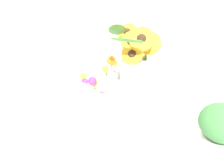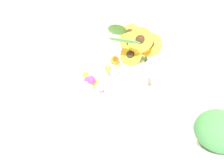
# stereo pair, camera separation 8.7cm
# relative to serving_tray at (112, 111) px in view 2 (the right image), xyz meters

# --- Properties ---
(ground_plane) EXTENTS (6.00, 6.00, 0.00)m
(ground_plane) POSITION_rel_serving_tray_xyz_m (0.01, -0.07, -0.01)
(ground_plane) COLOR silver
(serving_tray) EXTENTS (0.52, 0.52, 0.02)m
(serving_tray) POSITION_rel_serving_tray_xyz_m (0.00, 0.00, 0.00)
(serving_tray) COLOR silver
(serving_tray) RESTS_ON ground_plane
(mason_jar_sunflowers) EXTENTS (0.20, 0.22, 0.38)m
(mason_jar_sunflowers) POSITION_rel_serving_tray_xyz_m (0.08, 0.03, 0.17)
(mason_jar_sunflowers) COLOR silver
(mason_jar_sunflowers) RESTS_ON serving_tray
(vase_small_center) EXTENTS (0.09, 0.07, 0.18)m
(vase_small_center) POSITION_rel_serving_tray_xyz_m (-0.03, -0.05, 0.09)
(vase_small_center) COLOR white
(vase_small_center) RESTS_ON serving_tray
(vase_bulb_right) EXTENTS (0.07, 0.07, 0.14)m
(vase_bulb_right) POSITION_rel_serving_tray_xyz_m (-0.15, 0.02, 0.06)
(vase_bulb_right) COLOR white
(vase_bulb_right) RESTS_ON serving_tray
(vase_small_back) EXTENTS (0.08, 0.10, 0.19)m
(vase_small_back) POSITION_rel_serving_tray_xyz_m (-0.06, 0.12, 0.09)
(vase_small_back) COLOR white
(vase_small_back) RESTS_ON serving_tray
(potted_plant) EXTENTS (0.15, 0.15, 0.18)m
(potted_plant) POSITION_rel_serving_tray_xyz_m (0.41, -0.06, 0.09)
(potted_plant) COLOR beige
(potted_plant) RESTS_ON ground_plane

